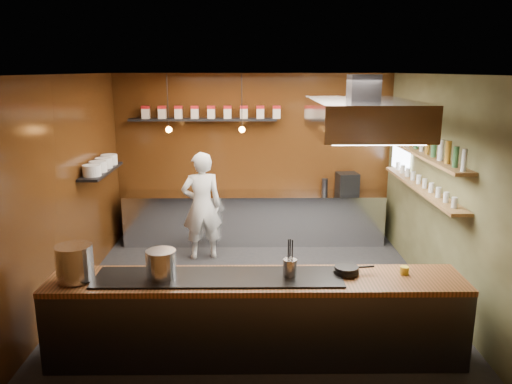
{
  "coord_description": "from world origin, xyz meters",
  "views": [
    {
      "loc": [
        -0.06,
        -6.49,
        3.05
      ],
      "look_at": [
        0.02,
        0.4,
        1.36
      ],
      "focal_mm": 35.0,
      "sensor_mm": 36.0,
      "label": 1
    }
  ],
  "objects_px": {
    "extractor_hood": "(362,116)",
    "espresso_machine": "(347,183)",
    "stockpot_small": "(161,264)",
    "chef": "(202,206)",
    "stockpot_large": "(75,262)"
  },
  "relations": [
    {
      "from": "extractor_hood",
      "to": "stockpot_large",
      "type": "distance_m",
      "value": 3.68
    },
    {
      "from": "stockpot_small",
      "to": "chef",
      "type": "relative_size",
      "value": 0.18
    },
    {
      "from": "stockpot_large",
      "to": "chef",
      "type": "height_order",
      "value": "chef"
    },
    {
      "from": "stockpot_large",
      "to": "chef",
      "type": "bearing_deg",
      "value": 71.32
    },
    {
      "from": "stockpot_small",
      "to": "espresso_machine",
      "type": "distance_m",
      "value": 4.68
    },
    {
      "from": "stockpot_small",
      "to": "espresso_machine",
      "type": "xyz_separation_m",
      "value": [
        2.67,
        3.84,
        -0.01
      ]
    },
    {
      "from": "stockpot_large",
      "to": "espresso_machine",
      "type": "distance_m",
      "value": 5.26
    },
    {
      "from": "extractor_hood",
      "to": "stockpot_large",
      "type": "relative_size",
      "value": 5.29
    },
    {
      "from": "extractor_hood",
      "to": "stockpot_large",
      "type": "height_order",
      "value": "extractor_hood"
    },
    {
      "from": "stockpot_large",
      "to": "espresso_machine",
      "type": "xyz_separation_m",
      "value": [
        3.55,
        3.88,
        -0.04
      ]
    },
    {
      "from": "extractor_hood",
      "to": "stockpot_small",
      "type": "xyz_separation_m",
      "value": [
        -2.29,
        -1.21,
        -1.42
      ]
    },
    {
      "from": "espresso_machine",
      "to": "chef",
      "type": "bearing_deg",
      "value": -167.91
    },
    {
      "from": "stockpot_small",
      "to": "extractor_hood",
      "type": "bearing_deg",
      "value": 27.86
    },
    {
      "from": "extractor_hood",
      "to": "espresso_machine",
      "type": "xyz_separation_m",
      "value": [
        0.38,
        2.63,
        -1.43
      ]
    },
    {
      "from": "espresso_machine",
      "to": "chef",
      "type": "relative_size",
      "value": 0.2
    }
  ]
}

